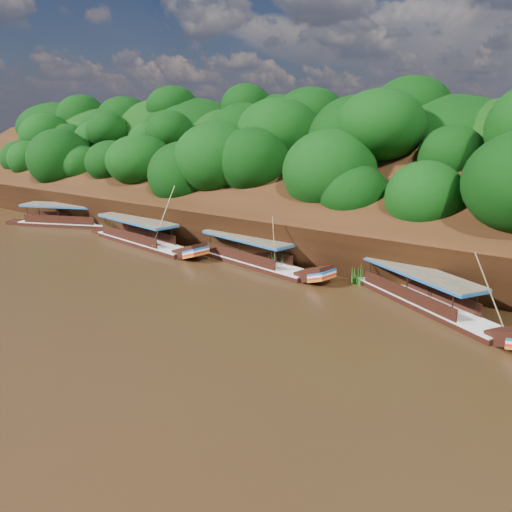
{
  "coord_description": "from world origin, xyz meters",
  "views": [
    {
      "loc": [
        21.92,
        -21.51,
        10.91
      ],
      "look_at": [
        0.01,
        7.0,
        1.33
      ],
      "focal_mm": 35.0,
      "sensor_mm": 36.0,
      "label": 1
    }
  ],
  "objects_px": {
    "boat_2": "(147,241)",
    "boat_3": "(76,222)",
    "boat_0": "(433,303)",
    "boat_1": "(260,261)"
  },
  "relations": [
    {
      "from": "boat_0",
      "to": "boat_3",
      "type": "xyz_separation_m",
      "value": [
        -39.48,
        1.68,
        0.06
      ]
    },
    {
      "from": "boat_2",
      "to": "boat_3",
      "type": "relative_size",
      "value": 1.15
    },
    {
      "from": "boat_0",
      "to": "boat_1",
      "type": "bearing_deg",
      "value": -156.61
    },
    {
      "from": "boat_1",
      "to": "boat_3",
      "type": "xyz_separation_m",
      "value": [
        -25.5,
        0.45,
        0.04
      ]
    },
    {
      "from": "boat_1",
      "to": "boat_2",
      "type": "bearing_deg",
      "value": -167.42
    },
    {
      "from": "boat_3",
      "to": "boat_2",
      "type": "bearing_deg",
      "value": -30.66
    },
    {
      "from": "boat_0",
      "to": "boat_1",
      "type": "xyz_separation_m",
      "value": [
        -13.99,
        1.23,
        0.02
      ]
    },
    {
      "from": "boat_1",
      "to": "boat_3",
      "type": "distance_m",
      "value": 25.5
    },
    {
      "from": "boat_2",
      "to": "boat_3",
      "type": "xyz_separation_m",
      "value": [
        -13.18,
        1.28,
        0.01
      ]
    },
    {
      "from": "boat_0",
      "to": "boat_3",
      "type": "distance_m",
      "value": 39.52
    }
  ]
}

